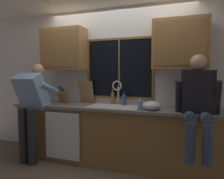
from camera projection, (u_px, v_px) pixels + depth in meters
name	position (u px, v px, depth m)	size (l,w,h in m)	color
back_wall	(119.00, 83.00, 3.54)	(5.65, 0.12, 2.55)	silver
ceiling_downlight_left	(46.00, 1.00, 3.14)	(0.14, 0.14, 0.01)	#FFEAB2
window_glass	(119.00, 68.00, 3.45)	(1.10, 0.02, 0.95)	black
window_frame_top	(119.00, 39.00, 3.40)	(1.17, 0.02, 0.04)	brown
window_frame_bottom	(119.00, 97.00, 3.48)	(1.17, 0.02, 0.04)	brown
window_frame_left	(89.00, 69.00, 3.62)	(0.04, 0.02, 0.95)	brown
window_frame_right	(153.00, 68.00, 3.26)	(0.04, 0.02, 0.95)	brown
window_mullion_center	(119.00, 68.00, 3.44)	(0.02, 0.02, 0.95)	brown
lower_cabinet_run	(112.00, 136.00, 3.27)	(3.25, 0.58, 0.88)	olive
countertop	(112.00, 108.00, 3.22)	(3.31, 0.62, 0.04)	slate
dishwasher_front	(62.00, 136.00, 3.21)	(0.60, 0.02, 0.74)	white
upper_cabinet_left	(64.00, 50.00, 3.58)	(0.77, 0.36, 0.72)	#9E703D
upper_cabinet_right	(180.00, 44.00, 2.96)	(0.77, 0.36, 0.72)	#9E703D
sink	(114.00, 112.00, 3.23)	(0.80, 0.46, 0.21)	silver
faucet	(118.00, 90.00, 3.37)	(0.18, 0.09, 0.40)	silver
person_standing	(32.00, 102.00, 3.31)	(0.53, 0.66, 1.60)	#262628
person_sitting_on_counter	(198.00, 100.00, 2.56)	(0.54, 0.61, 1.26)	#384260
knife_block	(63.00, 97.00, 3.63)	(0.12, 0.18, 0.32)	brown
cutting_board	(86.00, 92.00, 3.59)	(0.26, 0.02, 0.40)	#997047
mixing_bowl	(152.00, 106.00, 2.90)	(0.27, 0.27, 0.14)	silver
soap_dispenser	(140.00, 105.00, 2.91)	(0.06, 0.07, 0.17)	#668CCC
bottle_green_glass	(124.00, 100.00, 3.32)	(0.07, 0.07, 0.22)	#334C8C
bottle_tall_clear	(113.00, 98.00, 3.44)	(0.06, 0.06, 0.26)	olive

